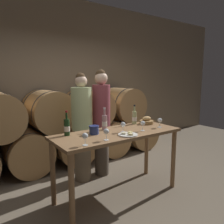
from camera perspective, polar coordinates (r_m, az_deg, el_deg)
The scene contains 17 objects.
ground_plane at distance 3.24m, azimuth 1.47°, elevation -20.84°, with size 10.00×10.00×0.00m, color #726654.
stone_wall_back at distance 4.67m, azimuth -14.15°, elevation 8.60°, with size 10.00×0.12×3.20m.
barrel_stack at distance 4.26m, azimuth -10.92°, elevation -4.12°, with size 4.00×0.89×1.40m.
tasting_table at distance 2.93m, azimuth 1.53°, elevation -7.58°, with size 1.73×0.68×0.90m.
person_left at distance 3.40m, azimuth -7.84°, elevation -3.82°, with size 0.31×0.31×1.68m.
person_right at distance 3.56m, azimuth -2.77°, elevation -2.28°, with size 0.29×0.29×1.74m.
wine_bottle_red at distance 2.76m, azimuth -11.71°, elevation -3.85°, with size 0.07×0.07×0.31m.
wine_bottle_white at distance 3.38m, azimuth 5.84°, elevation -1.45°, with size 0.07×0.07×0.30m.
wine_bottle_rose at distance 3.01m, azimuth -1.96°, elevation -2.67°, with size 0.07×0.07×0.31m.
blue_crock at distance 2.78m, azimuth -4.72°, elevation -4.58°, with size 0.13×0.13×0.11m.
bread_basket at distance 3.43m, azimuth 9.02°, elevation -2.33°, with size 0.21×0.21×0.12m.
cheese_plate at distance 2.74m, azimuth 4.18°, elevation -5.87°, with size 0.25×0.25×0.04m.
wine_glass_far_left at distance 2.33m, azimuth -7.06°, elevation -6.36°, with size 0.07×0.07×0.14m.
wine_glass_left at distance 2.51m, azimuth -1.52°, elevation -5.21°, with size 0.07×0.07×0.14m.
wine_glass_center at distance 2.88m, azimuth 2.92°, elevation -3.35°, with size 0.07×0.07×0.14m.
wine_glass_right at distance 2.97m, azimuth 8.03°, elevation -3.03°, with size 0.07×0.07×0.14m.
wine_glass_far_right at distance 3.22m, azimuth 12.38°, elevation -2.23°, with size 0.07×0.07×0.14m.
Camera 1 is at (-1.67, -2.26, 1.61)m, focal length 35.00 mm.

